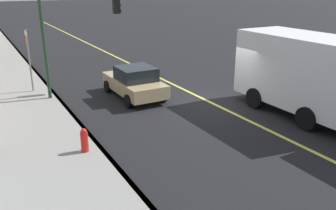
{
  "coord_description": "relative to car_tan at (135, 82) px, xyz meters",
  "views": [
    {
      "loc": [
        -12.36,
        9.27,
        5.29
      ],
      "look_at": [
        -2.18,
        3.59,
        1.22
      ],
      "focal_mm": 37.95,
      "sensor_mm": 36.0,
      "label": 1
    }
  ],
  "objects": [
    {
      "name": "curb_edge",
      "position": [
        -2.67,
        3.37,
        -0.68
      ],
      "size": [
        80.0,
        0.16,
        0.15
      ],
      "primitive_type": "cube",
      "color": "slate",
      "rests_on": "ground"
    },
    {
      "name": "truck_white",
      "position": [
        -6.29,
        -5.15,
        0.99
      ],
      "size": [
        8.02,
        2.62,
        3.28
      ],
      "color": "silver",
      "rests_on": "ground"
    },
    {
      "name": "lane_stripe_center",
      "position": [
        -2.67,
        -2.71,
        -0.74
      ],
      "size": [
        80.0,
        0.16,
        0.01
      ],
      "primitive_type": "cube",
      "color": "#D8CC4C",
      "rests_on": "ground"
    },
    {
      "name": "street_sign_post",
      "position": [
        2.93,
        4.19,
        1.1
      ],
      "size": [
        0.6,
        0.08,
        3.17
      ],
      "color": "slate",
      "rests_on": "ground"
    },
    {
      "name": "traffic_light_mast",
      "position": [
        1.39,
        2.15,
        2.72
      ],
      "size": [
        0.28,
        3.83,
        5.03
      ],
      "color": "#1E3823",
      "rests_on": "ground"
    },
    {
      "name": "sidewalk_slab",
      "position": [
        -2.67,
        5.17,
        -0.68
      ],
      "size": [
        80.0,
        3.77,
        0.15
      ],
      "primitive_type": "cube",
      "color": "gray",
      "rests_on": "ground"
    },
    {
      "name": "fire_hydrant",
      "position": [
        -4.81,
        3.89,
        -0.29
      ],
      "size": [
        0.24,
        0.24,
        0.94
      ],
      "color": "red",
      "rests_on": "ground"
    },
    {
      "name": "ground",
      "position": [
        -2.67,
        -2.71,
        -0.75
      ],
      "size": [
        200.0,
        200.0,
        0.0
      ],
      "primitive_type": "plane",
      "color": "black"
    },
    {
      "name": "car_tan",
      "position": [
        0.0,
        0.0,
        0.0
      ],
      "size": [
        4.01,
        1.94,
        1.52
      ],
      "color": "tan",
      "rests_on": "ground"
    }
  ]
}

